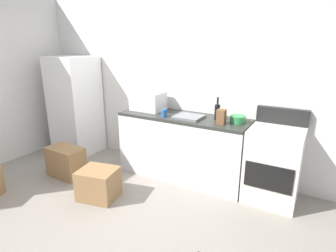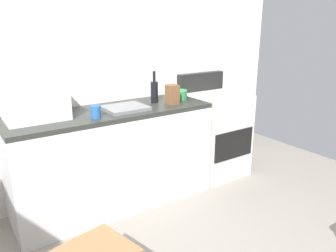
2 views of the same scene
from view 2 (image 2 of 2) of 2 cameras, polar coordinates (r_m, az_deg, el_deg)
name	(u,v)px [view 2 (image 2 of 2)]	position (r m, az deg, el deg)	size (l,w,h in m)	color
wall_back	(60,62)	(3.08, -18.06, 10.42)	(5.00, 0.10, 2.60)	silver
kitchen_counter	(114,158)	(3.07, -9.33, -5.44)	(1.80, 0.60, 0.90)	silver
stove_oven	(214,133)	(3.71, 7.92, -1.15)	(0.60, 0.61, 1.10)	silver
microwave	(35,103)	(2.76, -21.95, 3.76)	(0.46, 0.34, 0.27)	white
sink_basin	(125,108)	(2.92, -7.39, 3.10)	(0.36, 0.32, 0.03)	slate
wine_bottle	(154,91)	(3.15, -2.37, 6.01)	(0.07, 0.07, 0.30)	black
coffee_mug	(96,112)	(2.69, -12.34, 2.41)	(0.08, 0.08, 0.10)	#2659A5
knife_block	(172,95)	(3.09, 0.76, 5.44)	(0.10, 0.10, 0.18)	brown
mixing_bowl	(178,95)	(3.32, 1.67, 5.42)	(0.19, 0.19, 0.09)	#338C4C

